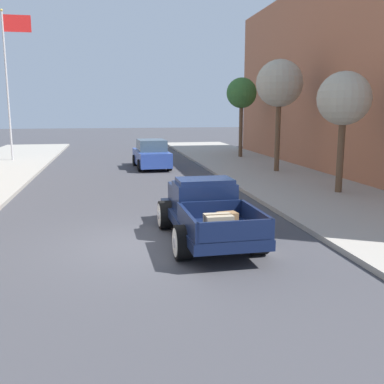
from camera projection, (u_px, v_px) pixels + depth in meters
ground_plane at (145, 244)px, 11.14m from camera, size 140.00×140.00×0.00m
hotrod_truck_navy at (205, 210)px, 11.62m from camera, size 2.27×4.97×1.58m
car_background_blue at (151, 155)px, 25.37m from camera, size 2.03×4.38×1.65m
flagpole at (10, 69)px, 27.25m from camera, size 1.74×0.16×9.16m
street_tree_nearest at (344, 100)px, 16.70m from camera, size 2.03×2.03×4.63m
street_tree_second at (279, 84)px, 22.42m from camera, size 2.39×2.39×5.70m
street_tree_third at (242, 94)px, 29.41m from camera, size 2.01×2.01×5.28m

